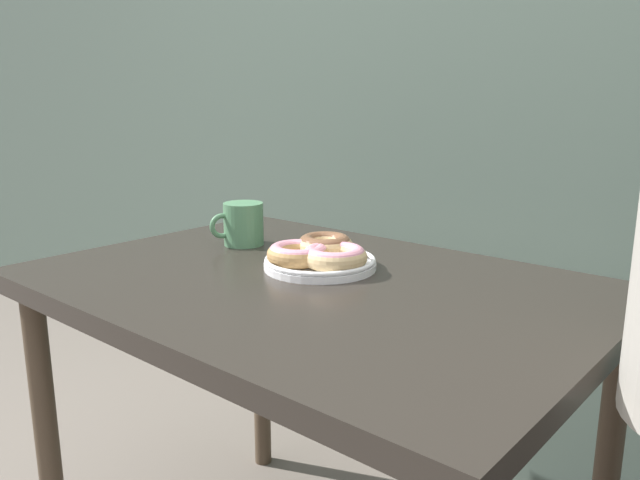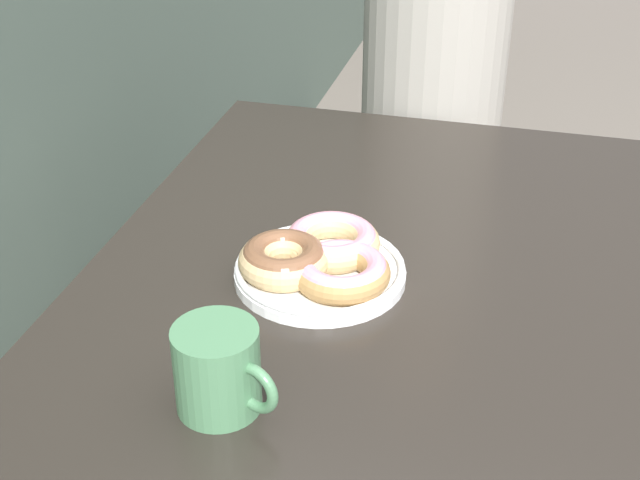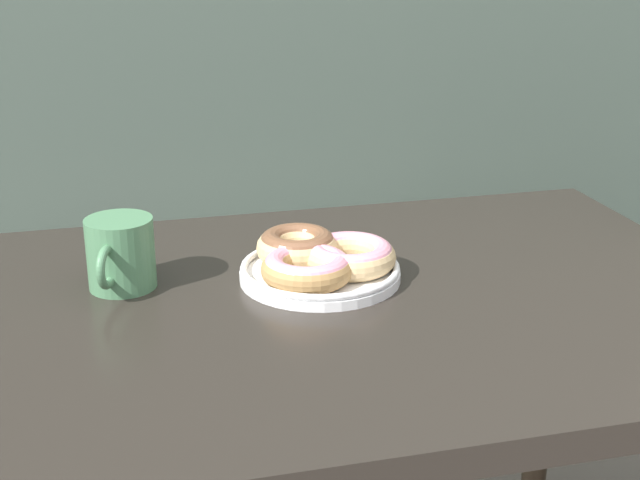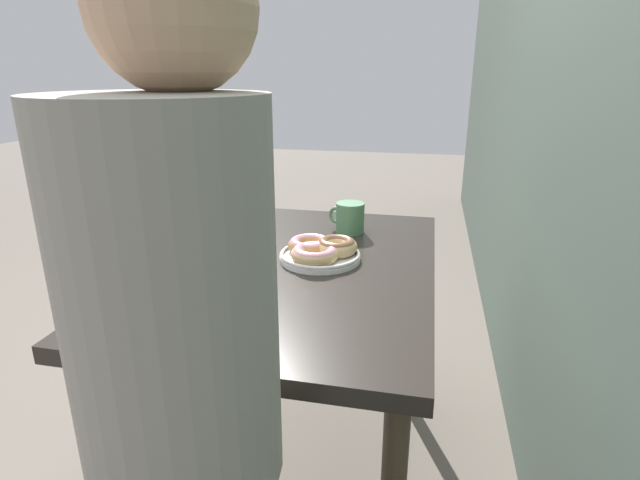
# 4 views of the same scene
# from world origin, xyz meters

# --- Properties ---
(dining_table) EXTENTS (1.10, 0.77, 0.76)m
(dining_table) POSITION_xyz_m (0.00, 0.39, 0.67)
(dining_table) COLOR #28231E
(dining_table) RESTS_ON ground_plane
(donut_plate) EXTENTS (0.24, 0.25, 0.06)m
(donut_plate) POSITION_xyz_m (-0.04, 0.46, 0.79)
(donut_plate) COLOR white
(donut_plate) RESTS_ON dining_table
(coffee_mug) EXTENTS (0.09, 0.13, 0.10)m
(coffee_mug) POSITION_xyz_m (-0.31, 0.50, 0.81)
(coffee_mug) COLOR #4C7F56
(coffee_mug) RESTS_ON dining_table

